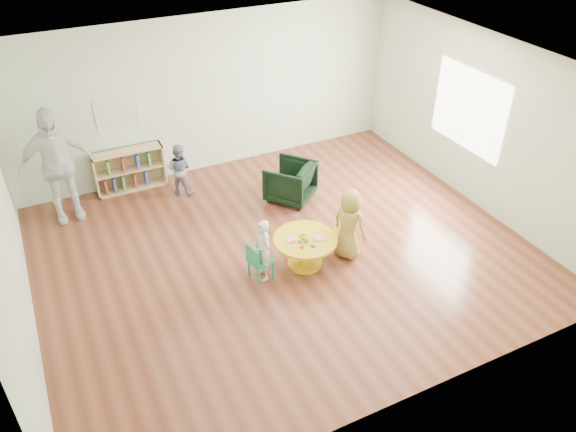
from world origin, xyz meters
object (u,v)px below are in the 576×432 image
(bookshelf, at_px, (129,169))
(child_left, at_px, (263,251))
(armchair, at_px, (290,182))
(toddler, at_px, (179,169))
(activity_table, at_px, (305,246))
(kid_chair_right, at_px, (345,230))
(adult_caretaker, at_px, (56,165))
(child_right, at_px, (349,224))
(kid_chair_left, at_px, (258,260))

(bookshelf, bearing_deg, child_left, -71.30)
(bookshelf, bearing_deg, armchair, -33.50)
(bookshelf, relative_size, toddler, 1.30)
(activity_table, distance_m, armchair, 1.80)
(kid_chair_right, xyz_separation_m, armchair, (-0.12, 1.60, 0.03))
(kid_chair_right, relative_size, armchair, 0.78)
(activity_table, distance_m, bookshelf, 3.71)
(adult_caretaker, bearing_deg, child_left, -55.81)
(toddler, bearing_deg, child_right, 160.96)
(kid_chair_left, bearing_deg, adult_caretaker, -152.10)
(kid_chair_left, height_order, child_right, child_right)
(activity_table, xyz_separation_m, kid_chair_right, (0.72, 0.10, -0.01))
(child_right, bearing_deg, toddler, 8.56)
(kid_chair_right, distance_m, bookshelf, 4.02)
(kid_chair_right, height_order, toddler, toddler)
(bookshelf, xyz_separation_m, adult_caretaker, (-1.13, -0.48, 0.59))
(adult_caretaker, bearing_deg, armchair, -21.81)
(bookshelf, xyz_separation_m, armchair, (2.37, -1.57, -0.03))
(armchair, xyz_separation_m, adult_caretaker, (-3.49, 1.09, 0.62))
(child_right, bearing_deg, activity_table, 60.75)
(child_right, relative_size, toddler, 1.20)
(bookshelf, bearing_deg, child_right, -54.02)
(bookshelf, height_order, armchair, bookshelf)
(activity_table, bearing_deg, bookshelf, 118.35)
(bookshelf, distance_m, armchair, 2.84)
(kid_chair_left, xyz_separation_m, adult_caretaker, (-2.17, 2.77, 0.65))
(child_left, distance_m, toddler, 2.74)
(kid_chair_left, relative_size, armchair, 0.77)
(adult_caretaker, bearing_deg, toddler, -6.83)
(armchair, height_order, adult_caretaker, adult_caretaker)
(child_left, bearing_deg, kid_chair_left, -108.34)
(bookshelf, relative_size, child_left, 1.29)
(kid_chair_right, distance_m, toddler, 3.13)
(activity_table, distance_m, adult_caretaker, 4.07)
(child_left, bearing_deg, kid_chair_right, 93.94)
(activity_table, xyz_separation_m, bookshelf, (-1.76, 3.26, 0.05))
(activity_table, xyz_separation_m, kid_chair_left, (-0.72, 0.02, -0.01))
(activity_table, bearing_deg, kid_chair_right, 8.04)
(toddler, bearing_deg, child_left, 137.38)
(activity_table, relative_size, kid_chair_left, 1.61)
(activity_table, height_order, kid_chair_left, kid_chair_left)
(armchair, bearing_deg, kid_chair_left, 12.07)
(bookshelf, height_order, child_left, child_left)
(activity_table, distance_m, kid_chair_left, 0.72)
(activity_table, bearing_deg, child_right, -6.89)
(child_left, xyz_separation_m, toddler, (-0.35, 2.71, -0.00))
(activity_table, height_order, child_left, child_left)
(adult_caretaker, bearing_deg, bookshelf, 18.37)
(kid_chair_left, distance_m, kid_chair_right, 1.45)
(kid_chair_left, distance_m, child_left, 0.18)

